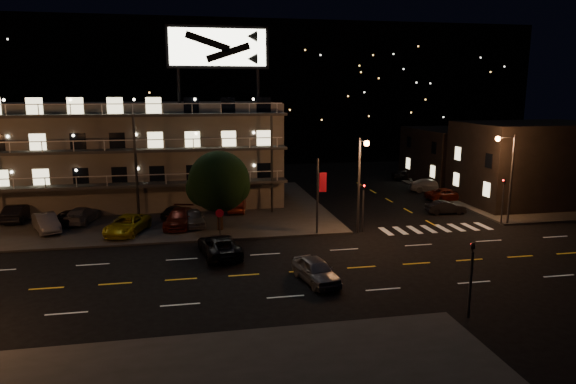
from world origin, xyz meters
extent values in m
plane|color=black|center=(0.00, 0.00, 0.00)|extent=(140.00, 140.00, 0.00)
cube|color=#343432|center=(-14.00, 20.00, 0.07)|extent=(44.00, 24.00, 0.15)
cube|color=#343432|center=(30.00, 20.00, 0.07)|extent=(16.00, 24.00, 0.15)
cube|color=gray|center=(-10.00, 24.00, 5.00)|extent=(28.00, 12.00, 10.00)
cube|color=gray|center=(-10.00, 24.00, 10.25)|extent=(28.00, 12.00, 0.50)
cube|color=#343432|center=(-10.00, 17.10, 3.15)|extent=(28.00, 1.80, 0.25)
cube|color=#343432|center=(-10.00, 17.10, 6.35)|extent=(28.00, 1.80, 0.25)
cube|color=#343432|center=(-10.00, 17.10, 9.55)|extent=(28.00, 1.80, 0.25)
cylinder|color=black|center=(-6.00, 22.00, 12.25)|extent=(0.36, 0.36, 3.50)
cylinder|color=black|center=(2.00, 22.00, 12.25)|extent=(0.36, 0.36, 3.50)
cube|color=black|center=(-2.00, 22.00, 16.00)|extent=(10.20, 0.50, 4.20)
cube|color=white|center=(-2.00, 21.70, 16.00)|extent=(9.60, 0.06, 3.60)
cube|color=black|center=(30.00, 16.00, 4.25)|extent=(14.00, 10.00, 8.50)
cube|color=black|center=(30.00, 28.00, 3.50)|extent=(14.00, 12.00, 7.00)
cube|color=black|center=(0.00, 70.00, 12.00)|extent=(120.00, 20.00, 24.00)
cylinder|color=#2D2D30|center=(8.50, 8.30, 4.00)|extent=(0.20, 0.20, 8.00)
cylinder|color=#2D2D30|center=(8.50, 7.50, 7.80)|extent=(0.12, 1.80, 0.12)
sphere|color=orange|center=(8.50, 6.70, 7.70)|extent=(0.44, 0.44, 0.44)
cylinder|color=#2D2D30|center=(22.50, 8.30, 4.00)|extent=(0.20, 0.20, 8.00)
cylinder|color=#2D2D30|center=(21.70, 8.30, 7.80)|extent=(1.80, 0.12, 0.12)
sphere|color=orange|center=(20.90, 8.30, 7.70)|extent=(0.44, 0.44, 0.44)
cylinder|color=#2D2D30|center=(9.00, 8.50, 1.80)|extent=(0.14, 0.14, 3.60)
imported|color=black|center=(9.00, 8.50, 4.10)|extent=(0.20, 0.16, 1.00)
sphere|color=#FF0C0C|center=(9.00, 8.38, 4.00)|extent=(0.14, 0.14, 0.14)
cylinder|color=#2D2D30|center=(9.00, -8.50, 1.80)|extent=(0.14, 0.14, 3.60)
imported|color=black|center=(9.00, -8.50, 4.10)|extent=(0.20, 0.16, 1.00)
sphere|color=#FF0C0C|center=(9.00, -8.38, 4.00)|extent=(0.14, 0.14, 0.14)
cylinder|color=#2D2D30|center=(22.00, 8.50, 1.80)|extent=(0.14, 0.14, 3.60)
imported|color=black|center=(22.00, 8.50, 4.10)|extent=(0.16, 0.20, 1.00)
sphere|color=#FF0C0C|center=(21.88, 8.50, 4.00)|extent=(0.14, 0.14, 0.14)
cylinder|color=#2D2D30|center=(5.00, 8.40, 3.20)|extent=(0.16, 0.16, 6.40)
cube|color=red|center=(5.45, 8.40, 4.40)|extent=(0.60, 0.04, 1.60)
cylinder|color=#2D2D30|center=(-3.00, 8.60, 1.10)|extent=(0.08, 0.08, 2.20)
cylinder|color=red|center=(-3.00, 8.55, 2.15)|extent=(0.91, 0.04, 0.91)
cylinder|color=black|center=(-2.84, 10.93, 1.34)|extent=(0.49, 0.49, 2.37)
sphere|color=black|center=(-2.84, 10.93, 4.30)|extent=(5.14, 5.14, 5.14)
sphere|color=black|center=(-4.03, 11.33, 3.71)|extent=(3.16, 3.16, 3.16)
sphere|color=black|center=(-1.75, 10.54, 3.91)|extent=(2.97, 2.97, 2.97)
imported|color=gray|center=(-17.20, 13.15, 0.90)|extent=(3.31, 4.79, 1.50)
imported|color=gold|center=(-10.48, 11.22, 0.88)|extent=(3.92, 5.76, 1.47)
imported|color=#5F190D|center=(-6.27, 12.64, 0.90)|extent=(2.89, 5.41, 1.49)
imported|color=gray|center=(-5.02, 12.60, 0.85)|extent=(2.17, 4.31, 1.41)
imported|color=black|center=(-20.61, 17.34, 0.92)|extent=(1.74, 4.72, 1.55)
imported|color=black|center=(-15.67, 15.58, 0.76)|extent=(3.33, 4.79, 1.21)
imported|color=gray|center=(-14.82, 15.64, 0.85)|extent=(2.90, 5.12, 1.40)
imported|color=black|center=(-6.73, 15.86, 0.76)|extent=(2.71, 3.85, 1.22)
imported|color=#5F190D|center=(-0.76, 17.35, 0.88)|extent=(2.27, 4.60, 1.45)
imported|color=black|center=(19.07, 13.16, 0.62)|extent=(3.88, 1.60, 1.25)
imported|color=#5F190D|center=(22.21, 18.77, 0.66)|extent=(4.96, 2.73, 1.32)
imported|color=gray|center=(22.66, 23.47, 0.75)|extent=(5.57, 3.67, 1.50)
imported|color=black|center=(23.21, 31.49, 0.71)|extent=(4.40, 2.39, 1.42)
imported|color=gray|center=(2.31, -2.04, 0.75)|extent=(2.61, 4.69, 1.51)
imported|color=black|center=(-3.30, 4.36, 0.75)|extent=(3.26, 5.72, 1.51)
camera|label=1|loc=(-5.16, -31.56, 11.81)|focal=32.00mm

